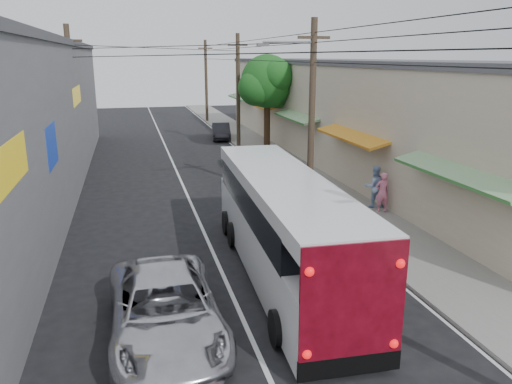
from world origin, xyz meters
The scene contains 11 objects.
sidewalk centered at (6.50, 20.00, 0.06)m, with size 3.00×80.00×0.12m, color slate.
building_right centered at (10.99, 22.00, 3.15)m, with size 7.09×40.00×6.25m.
utility_poles centered at (3.13, 20.33, 4.13)m, with size 11.80×45.28×8.00m.
street_tree centered at (6.87, 26.02, 4.67)m, with size 4.40×4.00×6.60m.
coach_bus centered at (1.77, 6.06, 1.60)m, with size 2.82×10.79×3.08m.
jeepney centered at (-1.94, 3.26, 0.76)m, with size 2.51×5.45×1.51m, color silver.
parked_suv centered at (3.80, 13.00, 0.87)m, with size 2.44×6.01×1.74m, color #919298.
parked_car_mid centered at (3.80, 20.78, 0.64)m, with size 1.50×3.74×1.27m, color #242429.
parked_car_far centered at (4.60, 31.88, 0.65)m, with size 1.37×3.93×1.29m, color black.
pedestrian_near centered at (7.60, 10.76, 0.96)m, with size 0.61×0.40×1.68m, color pink.
pedestrian_far centered at (7.60, 11.47, 1.03)m, with size 0.88×0.69×1.81m, color #99B8DF.
Camera 1 is at (-2.47, -7.41, 6.45)m, focal length 35.00 mm.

